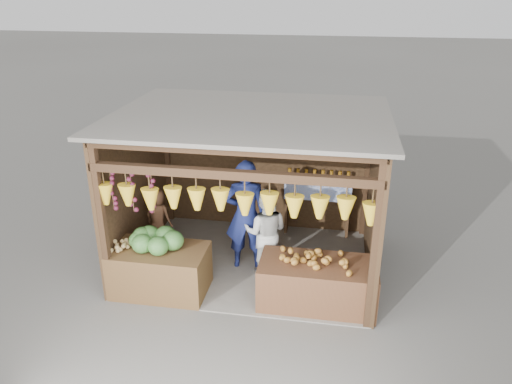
% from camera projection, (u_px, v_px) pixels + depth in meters
% --- Properties ---
extents(ground, '(80.00, 80.00, 0.00)m').
position_uv_depth(ground, '(251.00, 263.00, 8.74)').
color(ground, '#514F49').
rests_on(ground, ground).
extents(stall_structure, '(4.30, 3.30, 2.66)m').
position_uv_depth(stall_structure, '(248.00, 175.00, 8.06)').
color(stall_structure, slate).
rests_on(stall_structure, ground).
extents(back_shelf, '(1.25, 0.32, 1.32)m').
position_uv_depth(back_shelf, '(318.00, 193.00, 9.40)').
color(back_shelf, '#382314').
rests_on(back_shelf, ground).
extents(counter_left, '(1.47, 0.85, 0.74)m').
position_uv_depth(counter_left, '(160.00, 270.00, 7.82)').
color(counter_left, '#4D3619').
rests_on(counter_left, ground).
extents(counter_right, '(1.75, 0.85, 0.70)m').
position_uv_depth(counter_right, '(317.00, 284.00, 7.50)').
color(counter_right, '#4E2D1A').
rests_on(counter_right, ground).
extents(stool, '(0.29, 0.29, 0.27)m').
position_uv_depth(stool, '(161.00, 249.00, 8.92)').
color(stool, black).
rests_on(stool, ground).
extents(man_standing, '(0.77, 0.58, 1.94)m').
position_uv_depth(man_standing, '(246.00, 215.00, 8.27)').
color(man_standing, navy).
rests_on(man_standing, ground).
extents(woman_standing, '(0.75, 0.59, 1.53)m').
position_uv_depth(woman_standing, '(266.00, 232.00, 8.16)').
color(woman_standing, silver).
rests_on(woman_standing, ground).
extents(vendor_seated, '(0.55, 0.43, 1.01)m').
position_uv_depth(vendor_seated, '(158.00, 217.00, 8.68)').
color(vendor_seated, brown).
rests_on(vendor_seated, stool).
extents(melon_pile, '(1.00, 0.50, 0.32)m').
position_uv_depth(melon_pile, '(154.00, 239.00, 7.65)').
color(melon_pile, '#144B14').
rests_on(melon_pile, counter_left).
extents(tanfruit_pile, '(0.34, 0.40, 0.13)m').
position_uv_depth(tanfruit_pile, '(120.00, 245.00, 7.67)').
color(tanfruit_pile, '#AC824F').
rests_on(tanfruit_pile, counter_left).
extents(mango_pile, '(1.40, 0.64, 0.22)m').
position_uv_depth(mango_pile, '(321.00, 257.00, 7.32)').
color(mango_pile, '#BF3C19').
rests_on(mango_pile, counter_right).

